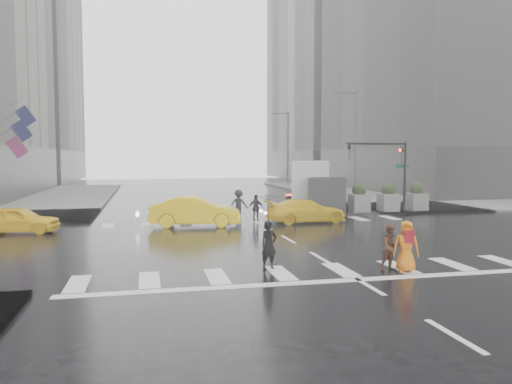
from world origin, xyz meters
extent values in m
plane|color=black|center=(0.00, 0.00, 0.00)|extent=(120.00, 120.00, 0.00)
cube|color=slate|center=(19.50, 17.50, 0.07)|extent=(35.00, 35.00, 0.15)
cube|color=#322E2C|center=(29.00, 27.00, 2.20)|extent=(26.05, 26.05, 4.40)
cube|color=gray|center=(29.00, 56.00, 18.00)|extent=(26.00, 26.00, 36.00)
cube|color=#322E2C|center=(29.00, 56.00, 2.20)|extent=(26.05, 26.05, 4.40)
cylinder|color=black|center=(10.00, 8.00, 2.25)|extent=(0.16, 0.16, 4.50)
cylinder|color=black|center=(8.00, 8.00, 4.40)|extent=(4.00, 0.12, 0.12)
imported|color=black|center=(9.75, 8.00, 3.70)|extent=(0.16, 0.20, 1.00)
imported|color=black|center=(6.20, 8.00, 3.90)|extent=(0.16, 0.20, 1.00)
sphere|color=#FF190C|center=(9.65, 8.00, 4.00)|extent=(0.20, 0.20, 0.20)
cube|color=#0B532F|center=(10.00, 8.30, 3.00)|extent=(0.90, 0.03, 0.22)
cylinder|color=#59595B|center=(11.00, 18.00, 4.50)|extent=(0.20, 0.20, 9.00)
cylinder|color=#59595B|center=(10.10, 18.00, 8.80)|extent=(1.80, 0.12, 0.12)
cube|color=#59595B|center=(9.20, 18.00, 8.70)|extent=(0.50, 0.22, 0.15)
cylinder|color=#59595B|center=(11.00, 38.00, 4.50)|extent=(0.20, 0.20, 9.00)
cylinder|color=#59595B|center=(10.10, 38.00, 8.80)|extent=(1.80, 0.12, 0.12)
cube|color=#59595B|center=(9.20, 38.00, 8.70)|extent=(0.50, 0.22, 0.15)
cube|color=slate|center=(7.00, 8.20, 0.70)|extent=(1.10, 1.10, 1.10)
sphere|color=#1E2F15|center=(7.00, 8.20, 1.50)|extent=(0.90, 0.90, 0.90)
cube|color=slate|center=(9.00, 8.20, 0.70)|extent=(1.10, 1.10, 1.10)
sphere|color=#1E2F15|center=(9.00, 8.20, 1.50)|extent=(0.90, 0.90, 0.90)
cube|color=slate|center=(11.00, 8.20, 0.70)|extent=(1.10, 1.10, 1.10)
sphere|color=#1E2F15|center=(11.00, 8.20, 1.50)|extent=(0.90, 0.90, 0.90)
cube|color=red|center=(-14.80, 17.00, 4.25)|extent=(1.54, 0.02, 1.66)
cylinder|color=#59595B|center=(-15.90, 18.50, 6.20)|extent=(2.00, 0.06, 1.43)
cube|color=#0F1138|center=(-14.80, 18.50, 5.45)|extent=(1.54, 0.02, 1.66)
cylinder|color=#59595B|center=(-15.90, 20.00, 7.40)|extent=(2.00, 0.06, 1.43)
cube|color=#0F1138|center=(-14.80, 20.00, 6.65)|extent=(1.54, 0.02, 1.66)
imported|color=black|center=(-2.22, -5.36, 0.78)|extent=(0.65, 0.51, 1.56)
imported|color=black|center=(-2.22, -5.36, 1.99)|extent=(1.19, 1.20, 0.88)
imported|color=#472719|center=(1.53, -6.40, 0.73)|extent=(0.77, 0.64, 1.47)
imported|color=orange|center=(1.90, -6.68, 0.81)|extent=(0.94, 0.82, 1.62)
cube|color=maroon|center=(1.90, -6.86, 1.15)|extent=(0.32, 0.27, 0.40)
imported|color=black|center=(-0.07, 6.13, 0.75)|extent=(1.03, 0.90, 1.50)
imported|color=black|center=(-0.74, 7.86, 0.83)|extent=(1.22, 0.95, 1.67)
imported|color=yellow|center=(-11.97, 4.47, 0.64)|extent=(3.92, 2.00, 1.28)
imported|color=yellow|center=(-3.57, 5.00, 0.77)|extent=(4.87, 2.29, 1.54)
imported|color=yellow|center=(2.51, 5.14, 0.64)|extent=(3.95, 1.94, 1.28)
cube|color=silver|center=(4.69, 10.87, 1.98)|extent=(2.32, 4.45, 2.61)
cube|color=#29282D|center=(4.69, 7.77, 1.21)|extent=(2.23, 1.74, 2.23)
cube|color=black|center=(4.69, 7.77, 1.89)|extent=(1.94, 0.87, 0.87)
cylinder|color=black|center=(3.67, 7.58, 0.44)|extent=(0.27, 0.87, 0.87)
cylinder|color=black|center=(5.70, 7.58, 0.44)|extent=(0.27, 0.87, 0.87)
cylinder|color=black|center=(3.67, 9.71, 0.44)|extent=(0.27, 0.87, 0.87)
cylinder|color=black|center=(5.70, 9.71, 0.44)|extent=(0.27, 0.87, 0.87)
cylinder|color=black|center=(3.67, 12.42, 0.44)|extent=(0.27, 0.87, 0.87)
cylinder|color=black|center=(5.70, 12.42, 0.44)|extent=(0.27, 0.87, 0.87)
camera|label=1|loc=(-6.07, -20.76, 3.65)|focal=35.00mm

